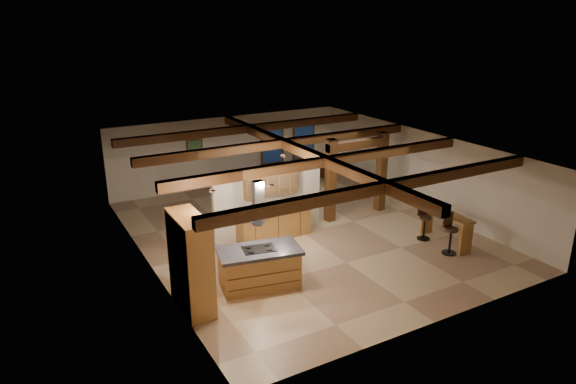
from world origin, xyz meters
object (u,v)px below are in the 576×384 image
at_px(dining_table, 251,202).
at_px(sofa, 285,174).
at_px(bar_counter, 446,222).
at_px(kitchen_island, 259,267).

relative_size(dining_table, sofa, 0.76).
bearing_deg(sofa, dining_table, 28.66).
bearing_deg(bar_counter, sofa, 99.25).
bearing_deg(dining_table, kitchen_island, -105.66).
relative_size(kitchen_island, bar_counter, 1.17).
distance_m(kitchen_island, sofa, 9.04).
xyz_separation_m(dining_table, bar_counter, (4.06, -5.61, 0.38)).
bearing_deg(kitchen_island, dining_table, 67.01).
height_order(kitchen_island, dining_table, kitchen_island).
xyz_separation_m(dining_table, sofa, (2.76, 2.39, 0.03)).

